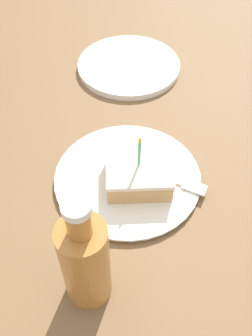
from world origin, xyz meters
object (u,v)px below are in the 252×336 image
(plate, at_px, (126,178))
(cake_slice, at_px, (137,172))
(side_plate, at_px, (128,66))
(fork, at_px, (165,178))
(bottle, at_px, (83,261))

(plate, distance_m, cake_slice, 0.04)
(cake_slice, bearing_deg, side_plate, -179.91)
(cake_slice, relative_size, fork, 0.70)
(cake_slice, distance_m, fork, 0.06)
(fork, height_order, bottle, bottle)
(fork, xyz_separation_m, side_plate, (-0.37, -0.05, -0.01))
(side_plate, bearing_deg, fork, 8.20)
(cake_slice, xyz_separation_m, fork, (-0.00, 0.05, -0.02))
(plate, xyz_separation_m, cake_slice, (0.01, 0.02, 0.03))
(plate, xyz_separation_m, fork, (0.01, 0.07, 0.01))
(fork, height_order, side_plate, fork)
(fork, xyz_separation_m, bottle, (0.21, -0.14, 0.08))
(cake_slice, bearing_deg, bottle, -23.60)
(bottle, distance_m, side_plate, 0.60)
(side_plate, bearing_deg, cake_slice, 0.09)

